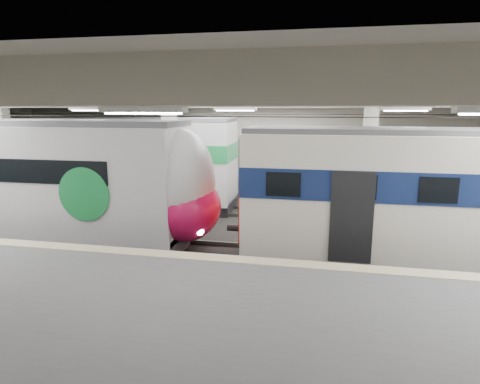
# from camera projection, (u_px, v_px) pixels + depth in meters

# --- Properties ---
(station_hall) EXTENTS (36.00, 24.00, 5.75)m
(station_hall) POSITION_uv_depth(u_px,v_px,m) (209.00, 169.00, 11.68)
(station_hall) COLOR black
(station_hall) RESTS_ON ground
(modern_emu) EXTENTS (14.20, 2.93, 4.56)m
(modern_emu) POSITION_uv_depth(u_px,v_px,m) (49.00, 183.00, 14.83)
(modern_emu) COLOR silver
(modern_emu) RESTS_ON ground
(older_rer) EXTENTS (13.26, 2.93, 4.38)m
(older_rer) POSITION_uv_depth(u_px,v_px,m) (459.00, 198.00, 12.13)
(older_rer) COLOR white
(older_rer) RESTS_ON ground
(far_train) EXTENTS (14.27, 3.37, 4.52)m
(far_train) POSITION_uv_depth(u_px,v_px,m) (96.00, 161.00, 20.35)
(far_train) COLOR silver
(far_train) RESTS_ON ground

